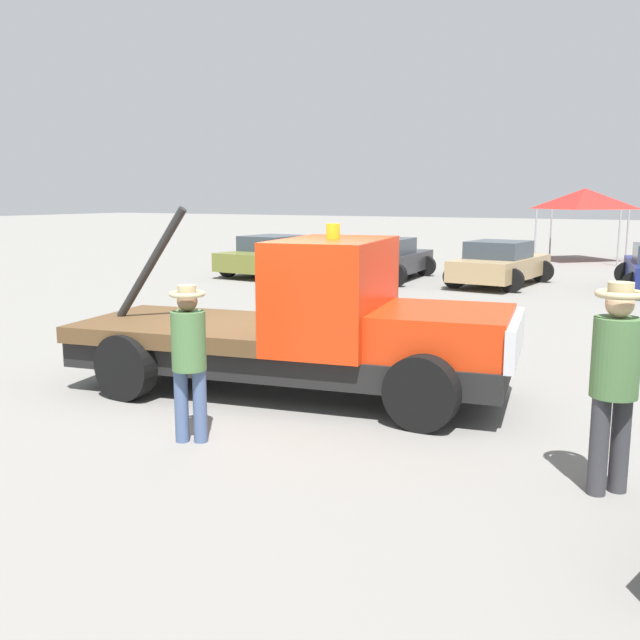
{
  "coord_description": "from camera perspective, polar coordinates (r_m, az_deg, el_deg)",
  "views": [
    {
      "loc": [
        4.88,
        -8.06,
        2.65
      ],
      "look_at": [
        0.5,
        0.0,
        1.05
      ],
      "focal_mm": 40.0,
      "sensor_mm": 36.0,
      "label": 1
    }
  ],
  "objects": [
    {
      "name": "parked_car_tan",
      "position": [
        22.07,
        14.21,
        4.37
      ],
      "size": [
        2.61,
        4.4,
        1.34
      ],
      "rotation": [
        0.0,
        0.0,
        1.48
      ],
      "color": "tan",
      "rests_on": "ground"
    },
    {
      "name": "canopy_tent_red",
      "position": [
        31.42,
        20.41,
        9.07
      ],
      "size": [
        3.2,
        3.2,
        2.97
      ],
      "color": "#9E9EA3",
      "rests_on": "ground"
    },
    {
      "name": "person_near_truck",
      "position": [
        6.79,
        22.52,
        -3.8
      ],
      "size": [
        0.43,
        0.43,
        1.92
      ],
      "rotation": [
        0.0,
        0.0,
        5.5
      ],
      "color": "#38383D",
      "rests_on": "ground"
    },
    {
      "name": "traffic_cone",
      "position": [
        11.54,
        23.08,
        -2.9
      ],
      "size": [
        0.4,
        0.4,
        0.55
      ],
      "color": "black",
      "rests_on": "ground"
    },
    {
      "name": "parked_car_olive",
      "position": [
        24.48,
        -3.49,
        5.17
      ],
      "size": [
        2.71,
        4.74,
        1.34
      ],
      "rotation": [
        0.0,
        0.0,
        1.49
      ],
      "color": "olive",
      "rests_on": "ground"
    },
    {
      "name": "parked_car_charcoal",
      "position": [
        22.96,
        5.11,
        4.84
      ],
      "size": [
        2.74,
        4.8,
        1.34
      ],
      "rotation": [
        0.0,
        0.0,
        1.64
      ],
      "color": "#2D2D33",
      "rests_on": "ground"
    },
    {
      "name": "tow_truck",
      "position": [
        9.46,
        -0.6,
        -0.7
      ],
      "size": [
        6.19,
        2.97,
        2.51
      ],
      "rotation": [
        0.0,
        0.0,
        0.17
      ],
      "color": "black",
      "rests_on": "ground"
    },
    {
      "name": "person_at_hood",
      "position": [
        7.76,
        -10.45,
        -2.44
      ],
      "size": [
        0.38,
        0.38,
        1.72
      ],
      "rotation": [
        0.0,
        0.0,
        2.03
      ],
      "color": "#475B84",
      "rests_on": "ground"
    },
    {
      "name": "ground_plane",
      "position": [
        9.79,
        -2.58,
        -5.82
      ],
      "size": [
        160.0,
        160.0,
        0.0
      ],
      "primitive_type": "plane",
      "color": "gray"
    }
  ]
}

